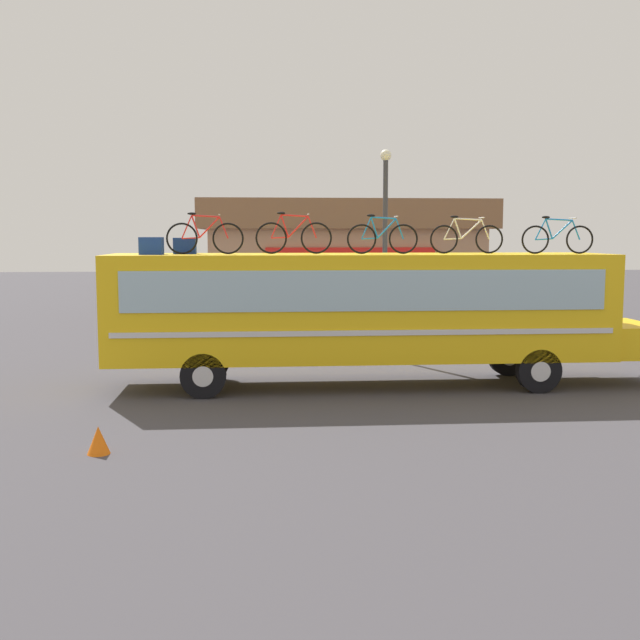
% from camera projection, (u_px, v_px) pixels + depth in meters
% --- Properties ---
extents(ground_plane, '(120.00, 120.00, 0.00)m').
position_uv_depth(ground_plane, '(360.00, 386.00, 18.14)').
color(ground_plane, '#423F44').
extents(bus, '(13.11, 2.51, 3.16)m').
position_uv_depth(bus, '(368.00, 308.00, 17.95)').
color(bus, yellow).
rests_on(bus, ground).
extents(luggage_bag_1, '(0.50, 0.52, 0.39)m').
position_uv_depth(luggage_bag_1, '(151.00, 246.00, 17.13)').
color(luggage_bag_1, '#193899').
rests_on(luggage_bag_1, bus).
extents(luggage_bag_2, '(0.51, 0.38, 0.38)m').
position_uv_depth(luggage_bag_2, '(185.00, 246.00, 17.75)').
color(luggage_bag_2, '#193899').
rests_on(luggage_bag_2, bus).
extents(rooftop_bicycle_1, '(1.77, 0.44, 0.96)m').
position_uv_depth(rooftop_bicycle_1, '(205.00, 237.00, 17.37)').
color(rooftop_bicycle_1, black).
rests_on(rooftop_bicycle_1, bus).
extents(rooftop_bicycle_2, '(1.80, 0.44, 0.98)m').
position_uv_depth(rooftop_bicycle_2, '(294.00, 237.00, 17.80)').
color(rooftop_bicycle_2, black).
rests_on(rooftop_bicycle_2, bus).
extents(rooftop_bicycle_3, '(1.69, 0.44, 0.93)m').
position_uv_depth(rooftop_bicycle_3, '(382.00, 237.00, 17.75)').
color(rooftop_bicycle_3, black).
rests_on(rooftop_bicycle_3, bus).
extents(rooftop_bicycle_4, '(1.78, 0.44, 0.90)m').
position_uv_depth(rooftop_bicycle_4, '(466.00, 238.00, 18.05)').
color(rooftop_bicycle_4, black).
rests_on(rooftop_bicycle_4, bus).
extents(rooftop_bicycle_5, '(1.74, 0.44, 0.89)m').
position_uv_depth(rooftop_bicycle_5, '(557.00, 238.00, 17.77)').
color(rooftop_bicycle_5, black).
rests_on(rooftop_bicycle_5, bus).
extents(roadside_building, '(11.97, 7.89, 5.04)m').
position_uv_depth(roadside_building, '(340.00, 259.00, 33.28)').
color(roadside_building, tan).
rests_on(roadside_building, ground).
extents(traffic_cone, '(0.38, 0.38, 0.46)m').
position_uv_depth(traffic_cone, '(98.00, 440.00, 12.45)').
color(traffic_cone, orange).
rests_on(traffic_cone, ground).
extents(street_lamp, '(0.32, 0.32, 6.03)m').
position_uv_depth(street_lamp, '(385.00, 236.00, 21.87)').
color(street_lamp, '#38383D').
rests_on(street_lamp, ground).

